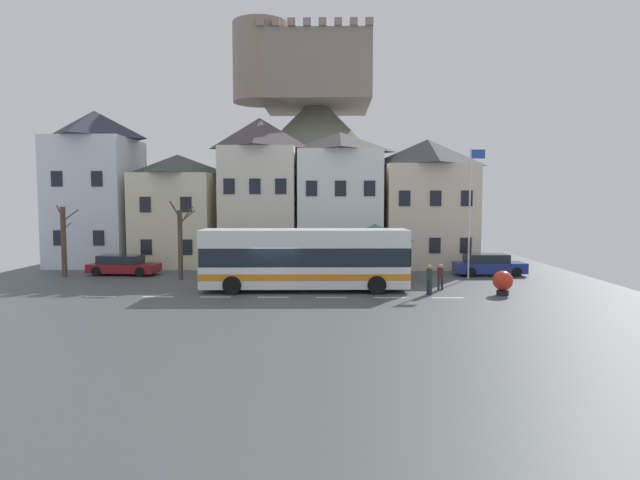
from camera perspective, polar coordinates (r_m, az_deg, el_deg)
The scene contains 21 objects.
ground_plane at distance 28.63m, azimuth -4.83°, elevation -5.79°, with size 40.00×60.00×0.07m.
townhouse_00 at distance 44.00m, azimuth -23.22°, elevation 5.18°, with size 5.77×6.21×11.86m.
townhouse_01 at distance 41.85m, azimuth -15.19°, elevation 3.16°, with size 5.84×6.31×8.53m.
townhouse_02 at distance 40.13m, azimuth -6.55°, elevation 5.16°, with size 5.51×5.53×11.23m.
townhouse_03 at distance 40.25m, azimuth 2.16°, elevation 4.48°, with size 6.15×6.48×10.23m.
townhouse_04 at distance 41.04m, azimuth 11.58°, elevation 3.99°, with size 6.55×6.72×9.66m.
hilltop_castle at distance 57.20m, azimuth -0.47°, elevation 8.11°, with size 32.44×32.44×22.93m.
transit_bus at distance 28.97m, azimuth -1.65°, elevation -2.16°, with size 11.47×3.04×3.41m.
bus_shelter at distance 33.28m, azimuth 6.02°, elevation 0.75°, with size 3.60×3.60×3.52m.
parked_car_00 at distance 35.32m, azimuth -8.25°, elevation -2.74°, with size 4.52×2.33×1.40m.
parked_car_01 at distance 37.64m, azimuth -20.71°, elevation -2.59°, with size 4.74×2.18×1.33m.
parked_car_02 at distance 35.64m, azimuth 6.24°, elevation -2.62°, with size 4.46×2.04×1.45m.
parked_car_03 at distance 36.78m, azimuth 17.91°, elevation -2.60°, with size 4.66×2.04×1.43m.
pedestrian_00 at distance 28.30m, azimuth 11.86°, elevation -4.21°, with size 0.31×0.37×1.61m.
pedestrian_01 at distance 31.16m, azimuth 5.80°, elevation -3.02°, with size 0.35×0.35×1.70m.
pedestrian_02 at distance 29.95m, azimuth 13.01°, elevation -3.72°, with size 0.35×0.35×1.47m.
public_bench at distance 35.98m, azimuth 3.89°, elevation -2.92°, with size 1.60×0.48×0.87m.
flagpole at distance 34.44m, azimuth 16.13°, elevation 3.69°, with size 0.95×0.10×8.27m.
harbour_buoy at distance 29.28m, azimuth 19.33°, elevation -4.31°, with size 1.05×1.05×1.30m.
bare_tree_00 at distance 34.05m, azimuth -15.00°, elevation -0.25°, with size 1.54×0.87×5.00m.
bare_tree_01 at distance 38.15m, azimuth -26.19°, elevation -0.04°, with size 1.83×1.27×4.70m.
Camera 1 is at (2.94, -28.04, 4.97)m, focal length 29.31 mm.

